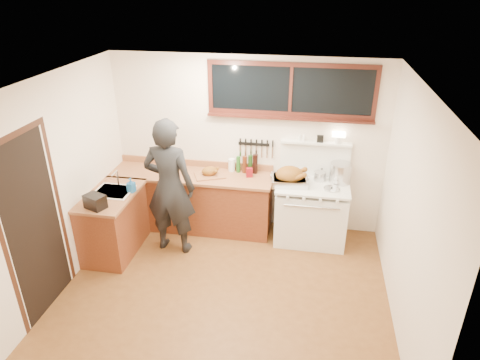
% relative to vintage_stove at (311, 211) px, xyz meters
% --- Properties ---
extents(ground_plane, '(4.00, 3.50, 0.02)m').
position_rel_vintage_stove_xyz_m(ground_plane, '(-1.00, -1.41, -0.48)').
color(ground_plane, brown).
extents(room_shell, '(4.10, 3.60, 2.65)m').
position_rel_vintage_stove_xyz_m(room_shell, '(-1.00, -1.41, 1.18)').
color(room_shell, silver).
rests_on(room_shell, ground).
extents(counter_back, '(2.44, 0.64, 1.00)m').
position_rel_vintage_stove_xyz_m(counter_back, '(-1.80, 0.04, -0.01)').
color(counter_back, '#612A15').
rests_on(counter_back, ground).
extents(counter_left, '(0.64, 1.09, 0.90)m').
position_rel_vintage_stove_xyz_m(counter_left, '(-2.70, -0.79, -0.02)').
color(counter_left, '#612A15').
rests_on(counter_left, ground).
extents(sink_unit, '(0.50, 0.45, 0.37)m').
position_rel_vintage_stove_xyz_m(sink_unit, '(-2.68, -0.71, 0.38)').
color(sink_unit, white).
rests_on(sink_unit, counter_left).
extents(vintage_stove, '(1.02, 0.74, 1.59)m').
position_rel_vintage_stove_xyz_m(vintage_stove, '(0.00, 0.00, 0.00)').
color(vintage_stove, white).
rests_on(vintage_stove, ground).
extents(back_window, '(2.32, 0.13, 0.77)m').
position_rel_vintage_stove_xyz_m(back_window, '(-0.40, 0.31, 1.60)').
color(back_window, black).
rests_on(back_window, room_shell).
extents(left_doorway, '(0.02, 1.04, 2.17)m').
position_rel_vintage_stove_xyz_m(left_doorway, '(-2.99, -1.96, 0.62)').
color(left_doorway, black).
rests_on(left_doorway, ground).
extents(knife_strip, '(0.52, 0.03, 0.28)m').
position_rel_vintage_stove_xyz_m(knife_strip, '(-0.88, 0.32, 0.84)').
color(knife_strip, black).
rests_on(knife_strip, room_shell).
extents(man, '(0.74, 0.52, 1.95)m').
position_rel_vintage_stove_xyz_m(man, '(-1.91, -0.59, 0.51)').
color(man, black).
rests_on(man, ground).
extents(soap_bottle, '(0.11, 0.11, 0.20)m').
position_rel_vintage_stove_xyz_m(soap_bottle, '(-2.43, -0.67, 0.53)').
color(soap_bottle, '#246AB5').
rests_on(soap_bottle, counter_left).
extents(toaster, '(0.31, 0.26, 0.18)m').
position_rel_vintage_stove_xyz_m(toaster, '(-2.70, -1.17, 0.52)').
color(toaster, black).
rests_on(toaster, counter_left).
extents(cutting_board, '(0.52, 0.47, 0.14)m').
position_rel_vintage_stove_xyz_m(cutting_board, '(-1.50, 0.01, 0.49)').
color(cutting_board, '#985F3C').
rests_on(cutting_board, counter_back).
extents(roast_turkey, '(0.55, 0.43, 0.26)m').
position_rel_vintage_stove_xyz_m(roast_turkey, '(-0.33, -0.05, 0.54)').
color(roast_turkey, silver).
rests_on(roast_turkey, vintage_stove).
extents(stockpot, '(0.33, 0.33, 0.29)m').
position_rel_vintage_stove_xyz_m(stockpot, '(0.37, 0.13, 0.58)').
color(stockpot, silver).
rests_on(stockpot, vintage_stove).
extents(saucepan, '(0.21, 0.31, 0.13)m').
position_rel_vintage_stove_xyz_m(saucepan, '(0.09, 0.15, 0.50)').
color(saucepan, silver).
rests_on(saucepan, vintage_stove).
extents(pot_lid, '(0.28, 0.28, 0.04)m').
position_rel_vintage_stove_xyz_m(pot_lid, '(0.25, -0.13, 0.44)').
color(pot_lid, silver).
rests_on(pot_lid, vintage_stove).
extents(coffee_tin, '(0.11, 0.09, 0.14)m').
position_rel_vintage_stove_xyz_m(coffee_tin, '(-0.93, 0.09, 0.50)').
color(coffee_tin, maroon).
rests_on(coffee_tin, counter_back).
extents(pitcher, '(0.11, 0.11, 0.19)m').
position_rel_vintage_stove_xyz_m(pitcher, '(-1.22, 0.25, 0.53)').
color(pitcher, white).
rests_on(pitcher, counter_back).
extents(bottle_cluster, '(0.32, 0.07, 0.30)m').
position_rel_vintage_stove_xyz_m(bottle_cluster, '(-0.97, 0.22, 0.57)').
color(bottle_cluster, black).
rests_on(bottle_cluster, counter_back).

